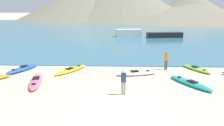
{
  "coord_description": "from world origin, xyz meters",
  "views": [
    {
      "loc": [
        0.03,
        -8.99,
        4.85
      ],
      "look_at": [
        -0.61,
        8.08,
        0.5
      ],
      "focal_mm": 35.0,
      "sensor_mm": 36.0,
      "label": 1
    }
  ],
  "objects_px": {
    "kayak_on_sand_0": "(137,73)",
    "kayak_on_sand_1": "(36,81)",
    "kayak_on_sand_4": "(196,69)",
    "moored_boat_0": "(129,33)",
    "person_near_waterline": "(166,59)",
    "moored_boat_1": "(165,35)",
    "kayak_on_sand_6": "(190,83)",
    "kayak_on_sand_3": "(23,69)",
    "kayak_on_sand_5": "(71,70)",
    "person_near_foreground": "(124,80)"
  },
  "relations": [
    {
      "from": "kayak_on_sand_0",
      "to": "kayak_on_sand_1",
      "type": "xyz_separation_m",
      "value": [
        -6.76,
        -2.07,
        0.0
      ]
    },
    {
      "from": "kayak_on_sand_3",
      "to": "kayak_on_sand_4",
      "type": "distance_m",
      "value": 13.77
    },
    {
      "from": "person_near_foreground",
      "to": "kayak_on_sand_0",
      "type": "bearing_deg",
      "value": 74.87
    },
    {
      "from": "moored_boat_0",
      "to": "moored_boat_1",
      "type": "relative_size",
      "value": 0.75
    },
    {
      "from": "kayak_on_sand_0",
      "to": "person_near_waterline",
      "type": "distance_m",
      "value": 2.98
    },
    {
      "from": "kayak_on_sand_0",
      "to": "kayak_on_sand_1",
      "type": "bearing_deg",
      "value": -162.93
    },
    {
      "from": "kayak_on_sand_3",
      "to": "moored_boat_0",
      "type": "distance_m",
      "value": 23.03
    },
    {
      "from": "person_near_waterline",
      "to": "moored_boat_1",
      "type": "relative_size",
      "value": 0.25
    },
    {
      "from": "kayak_on_sand_0",
      "to": "kayak_on_sand_4",
      "type": "bearing_deg",
      "value": 16.41
    },
    {
      "from": "kayak_on_sand_0",
      "to": "kayak_on_sand_5",
      "type": "bearing_deg",
      "value": 171.27
    },
    {
      "from": "kayak_on_sand_3",
      "to": "person_near_foreground",
      "type": "xyz_separation_m",
      "value": [
        7.89,
        -4.58,
        0.7
      ]
    },
    {
      "from": "kayak_on_sand_0",
      "to": "kayak_on_sand_4",
      "type": "distance_m",
      "value": 5.05
    },
    {
      "from": "person_near_waterline",
      "to": "moored_boat_1",
      "type": "height_order",
      "value": "person_near_waterline"
    },
    {
      "from": "person_near_waterline",
      "to": "moored_boat_0",
      "type": "bearing_deg",
      "value": 96.31
    },
    {
      "from": "kayak_on_sand_1",
      "to": "kayak_on_sand_4",
      "type": "distance_m",
      "value": 12.12
    },
    {
      "from": "kayak_on_sand_4",
      "to": "kayak_on_sand_6",
      "type": "relative_size",
      "value": 0.85
    },
    {
      "from": "kayak_on_sand_1",
      "to": "moored_boat_1",
      "type": "relative_size",
      "value": 0.59
    },
    {
      "from": "person_near_waterline",
      "to": "moored_boat_0",
      "type": "distance_m",
      "value": 20.52
    },
    {
      "from": "kayak_on_sand_4",
      "to": "moored_boat_0",
      "type": "relative_size",
      "value": 0.63
    },
    {
      "from": "person_near_foreground",
      "to": "person_near_waterline",
      "type": "bearing_deg",
      "value": 56.91
    },
    {
      "from": "person_near_foreground",
      "to": "person_near_waterline",
      "type": "height_order",
      "value": "person_near_waterline"
    },
    {
      "from": "kayak_on_sand_5",
      "to": "moored_boat_1",
      "type": "distance_m",
      "value": 22.81
    },
    {
      "from": "kayak_on_sand_4",
      "to": "kayak_on_sand_3",
      "type": "bearing_deg",
      "value": -177.37
    },
    {
      "from": "kayak_on_sand_1",
      "to": "kayak_on_sand_4",
      "type": "height_order",
      "value": "kayak_on_sand_1"
    },
    {
      "from": "kayak_on_sand_6",
      "to": "kayak_on_sand_0",
      "type": "bearing_deg",
      "value": 148.95
    },
    {
      "from": "person_near_waterline",
      "to": "moored_boat_1",
      "type": "xyz_separation_m",
      "value": [
        3.62,
        19.14,
        -0.39
      ]
    },
    {
      "from": "kayak_on_sand_3",
      "to": "moored_boat_1",
      "type": "bearing_deg",
      "value": 53.02
    },
    {
      "from": "kayak_on_sand_4",
      "to": "kayak_on_sand_6",
      "type": "height_order",
      "value": "kayak_on_sand_6"
    },
    {
      "from": "kayak_on_sand_6",
      "to": "moored_boat_1",
      "type": "height_order",
      "value": "moored_boat_1"
    },
    {
      "from": "kayak_on_sand_6",
      "to": "person_near_foreground",
      "type": "distance_m",
      "value": 4.74
    },
    {
      "from": "kayak_on_sand_4",
      "to": "moored_boat_1",
      "type": "bearing_deg",
      "value": 86.37
    },
    {
      "from": "kayak_on_sand_1",
      "to": "moored_boat_0",
      "type": "bearing_deg",
      "value": 73.86
    },
    {
      "from": "person_near_waterline",
      "to": "moored_boat_1",
      "type": "distance_m",
      "value": 19.49
    },
    {
      "from": "kayak_on_sand_5",
      "to": "moored_boat_1",
      "type": "height_order",
      "value": "moored_boat_1"
    },
    {
      "from": "moored_boat_0",
      "to": "kayak_on_sand_1",
      "type": "bearing_deg",
      "value": -106.14
    },
    {
      "from": "kayak_on_sand_4",
      "to": "moored_boat_0",
      "type": "height_order",
      "value": "moored_boat_0"
    },
    {
      "from": "kayak_on_sand_0",
      "to": "kayak_on_sand_5",
      "type": "height_order",
      "value": "kayak_on_sand_0"
    },
    {
      "from": "kayak_on_sand_3",
      "to": "moored_boat_0",
      "type": "height_order",
      "value": "moored_boat_0"
    },
    {
      "from": "kayak_on_sand_6",
      "to": "moored_boat_0",
      "type": "relative_size",
      "value": 0.74
    },
    {
      "from": "person_near_waterline",
      "to": "kayak_on_sand_3",
      "type": "bearing_deg",
      "value": -176.22
    },
    {
      "from": "kayak_on_sand_1",
      "to": "person_near_waterline",
      "type": "height_order",
      "value": "person_near_waterline"
    },
    {
      "from": "kayak_on_sand_4",
      "to": "kayak_on_sand_5",
      "type": "distance_m",
      "value": 9.91
    },
    {
      "from": "kayak_on_sand_3",
      "to": "kayak_on_sand_6",
      "type": "xyz_separation_m",
      "value": [
        12.22,
        -2.79,
        -0.03
      ]
    },
    {
      "from": "kayak_on_sand_4",
      "to": "moored_boat_0",
      "type": "bearing_deg",
      "value": 102.77
    },
    {
      "from": "kayak_on_sand_4",
      "to": "moored_boat_1",
      "type": "height_order",
      "value": "moored_boat_1"
    },
    {
      "from": "kayak_on_sand_4",
      "to": "person_near_waterline",
      "type": "bearing_deg",
      "value": 177.17
    },
    {
      "from": "kayak_on_sand_1",
      "to": "moored_boat_1",
      "type": "bearing_deg",
      "value": 60.61
    },
    {
      "from": "kayak_on_sand_5",
      "to": "kayak_on_sand_3",
      "type": "bearing_deg",
      "value": 179.72
    },
    {
      "from": "moored_boat_0",
      "to": "kayak_on_sand_6",
      "type": "bearing_deg",
      "value": -82.58
    },
    {
      "from": "kayak_on_sand_4",
      "to": "moored_boat_1",
      "type": "distance_m",
      "value": 19.3
    }
  ]
}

